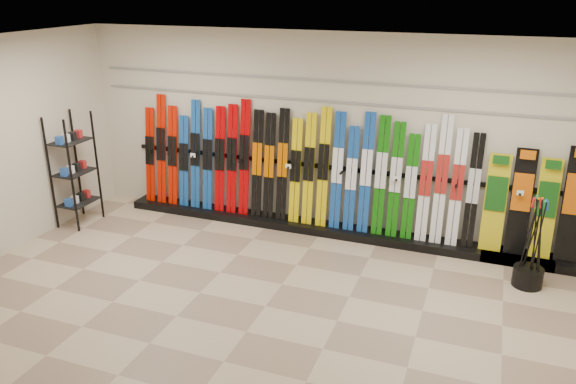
% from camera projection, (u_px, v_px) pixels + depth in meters
% --- Properties ---
extents(floor, '(8.00, 8.00, 0.00)m').
position_uv_depth(floor, '(266.00, 306.00, 6.71)').
color(floor, gray).
rests_on(floor, ground).
extents(back_wall, '(8.00, 0.00, 8.00)m').
position_uv_depth(back_wall, '(328.00, 135.00, 8.38)').
color(back_wall, beige).
rests_on(back_wall, floor).
extents(ceiling, '(8.00, 8.00, 0.00)m').
position_uv_depth(ceiling, '(261.00, 50.00, 5.66)').
color(ceiling, silver).
rests_on(ceiling, back_wall).
extents(ski_rack_base, '(8.00, 0.40, 0.12)m').
position_uv_depth(ski_rack_base, '(336.00, 230.00, 8.62)').
color(ski_rack_base, black).
rests_on(ski_rack_base, floor).
extents(skis, '(5.37, 0.25, 1.83)m').
position_uv_depth(skis, '(296.00, 168.00, 8.57)').
color(skis, '#C41300').
rests_on(skis, ski_rack_base).
extents(snowboards, '(1.25, 0.24, 1.55)m').
position_uv_depth(snowboards, '(534.00, 205.00, 7.52)').
color(snowboards, gold).
rests_on(snowboards, ski_rack_base).
extents(accessory_rack, '(0.40, 0.60, 1.77)m').
position_uv_depth(accessory_rack, '(74.00, 170.00, 8.75)').
color(accessory_rack, black).
rests_on(accessory_rack, floor).
extents(pole_bin, '(0.37, 0.37, 0.25)m').
position_uv_depth(pole_bin, '(528.00, 277.00, 7.13)').
color(pole_bin, black).
rests_on(pole_bin, floor).
extents(ski_poles, '(0.28, 0.26, 1.18)m').
position_uv_depth(ski_poles, '(534.00, 243.00, 6.94)').
color(ski_poles, black).
rests_on(ski_poles, pole_bin).
extents(slatwall_rail_0, '(7.60, 0.02, 0.03)m').
position_uv_depth(slatwall_rail_0, '(329.00, 102.00, 8.18)').
color(slatwall_rail_0, gray).
rests_on(slatwall_rail_0, back_wall).
extents(slatwall_rail_1, '(7.60, 0.02, 0.03)m').
position_uv_depth(slatwall_rail_1, '(329.00, 81.00, 8.08)').
color(slatwall_rail_1, gray).
rests_on(slatwall_rail_1, back_wall).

